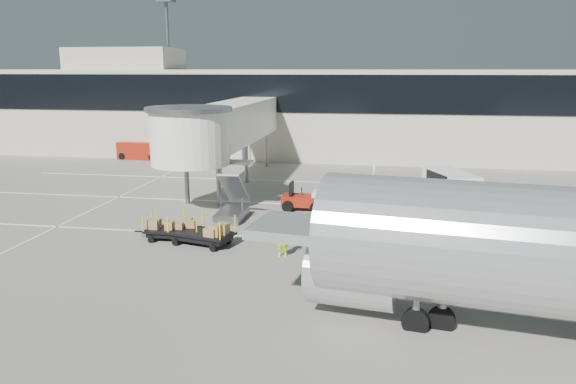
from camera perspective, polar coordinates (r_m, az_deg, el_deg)
name	(u,v)px	position (r m, az deg, el deg)	size (l,w,h in m)	color
ground	(233,249)	(26.01, -5.64, -5.74)	(140.00, 140.00, 0.00)	gray
lane_markings	(262,201)	(34.89, -2.69, -0.97)	(40.00, 30.00, 0.02)	white
terminal	(310,111)	(54.36, 2.26, 8.22)	(64.00, 12.11, 15.20)	beige
jet_bridge	(222,127)	(37.80, -6.73, 6.57)	(5.70, 20.40, 6.03)	white
baggage_tug	(305,200)	(32.69, 1.70, -0.82)	(2.54, 1.65, 1.63)	maroon
suitcase_cart	(393,212)	(30.89, 10.65, -2.02)	(3.58, 1.78, 1.38)	black
box_cart_near	(172,230)	(27.63, -11.67, -3.77)	(3.36, 1.49, 1.30)	black
box_cart_far	(201,234)	(26.64, -8.81, -4.23)	(3.73, 2.23, 1.43)	black
ground_worker	(283,240)	(24.60, -0.54, -4.86)	(0.57, 0.37, 1.55)	#C7FF1A
minivan	(450,182)	(37.15, 16.12, 0.99)	(3.40, 4.88, 1.72)	white
belt_loader	(141,150)	(53.04, -14.72, 4.10)	(4.34, 1.92, 2.05)	maroon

